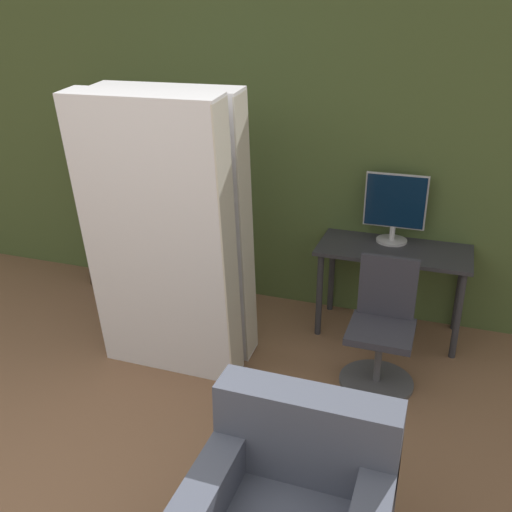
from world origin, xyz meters
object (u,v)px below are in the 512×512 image
at_px(bookshelf, 120,202).
at_px(mattress_far, 181,229).
at_px(monitor, 395,206).
at_px(mattress_near, 159,244).
at_px(office_chair, 381,336).

bearing_deg(bookshelf, mattress_far, -40.58).
bearing_deg(mattress_far, monitor, 34.41).
distance_m(mattress_near, mattress_far, 0.32).
relative_size(monitor, mattress_near, 0.28).
xyz_separation_m(monitor, office_chair, (0.07, -0.86, -0.68)).
xyz_separation_m(monitor, mattress_far, (-1.39, -0.95, -0.03)).
bearing_deg(office_chair, bookshelf, 161.55).
xyz_separation_m(office_chair, mattress_near, (-1.46, -0.41, 0.65)).
distance_m(bookshelf, mattress_far, 1.48).
distance_m(office_chair, bookshelf, 2.75).
relative_size(office_chair, mattress_near, 0.45).
height_order(monitor, bookshelf, bookshelf).
height_order(office_chair, mattress_far, mattress_far).
distance_m(office_chair, mattress_near, 1.65).
xyz_separation_m(monitor, mattress_near, (-1.39, -1.27, -0.03)).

